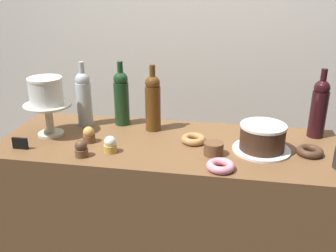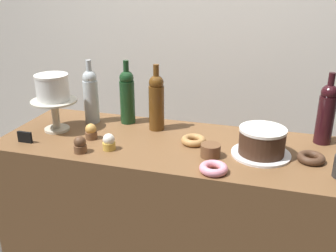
{
  "view_description": "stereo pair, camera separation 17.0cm",
  "coord_description": "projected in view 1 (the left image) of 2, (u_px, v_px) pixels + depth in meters",
  "views": [
    {
      "loc": [
        0.28,
        -1.56,
        1.59
      ],
      "look_at": [
        0.0,
        0.0,
        0.97
      ],
      "focal_mm": 40.33,
      "sensor_mm": 36.0,
      "label": 1
    },
    {
      "loc": [
        0.44,
        -1.52,
        1.59
      ],
      "look_at": [
        0.0,
        0.0,
        0.97
      ],
      "focal_mm": 40.33,
      "sensor_mm": 36.0,
      "label": 2
    }
  ],
  "objects": [
    {
      "name": "cupcake_caramel",
      "position": [
        89.0,
        135.0,
        1.72
      ],
      "size": [
        0.06,
        0.06,
        0.07
      ],
      "color": "brown",
      "rests_on": "display_counter"
    },
    {
      "name": "white_layer_cake",
      "position": [
        46.0,
        91.0,
        1.73
      ],
      "size": [
        0.16,
        0.16,
        0.12
      ],
      "color": "white",
      "rests_on": "cake_stand_pedestal"
    },
    {
      "name": "chocolate_round_cake",
      "position": [
        262.0,
        137.0,
        1.62
      ],
      "size": [
        0.2,
        0.2,
        0.11
      ],
      "color": "#3D2619",
      "rests_on": "silver_serving_platter"
    },
    {
      "name": "cupcake_chocolate",
      "position": [
        81.0,
        149.0,
        1.58
      ],
      "size": [
        0.06,
        0.06,
        0.07
      ],
      "color": "brown",
      "rests_on": "display_counter"
    },
    {
      "name": "display_counter",
      "position": [
        168.0,
        223.0,
        1.89
      ],
      "size": [
        1.56,
        0.58,
        0.89
      ],
      "color": "brown",
      "rests_on": "ground_plane"
    },
    {
      "name": "donut_maple",
      "position": [
        193.0,
        139.0,
        1.72
      ],
      "size": [
        0.11,
        0.11,
        0.03
      ],
      "color": "#B27F47",
      "rests_on": "display_counter"
    },
    {
      "name": "wine_bottle_clear",
      "position": [
        84.0,
        98.0,
        1.88
      ],
      "size": [
        0.08,
        0.08,
        0.33
      ],
      "color": "#B2BCC1",
      "rests_on": "display_counter"
    },
    {
      "name": "donut_chocolate",
      "position": [
        310.0,
        151.0,
        1.6
      ],
      "size": [
        0.11,
        0.11,
        0.03
      ],
      "color": "#472D1E",
      "rests_on": "display_counter"
    },
    {
      "name": "wine_bottle_dark_red",
      "position": [
        319.0,
        107.0,
        1.74
      ],
      "size": [
        0.08,
        0.08,
        0.33
      ],
      "color": "black",
      "rests_on": "display_counter"
    },
    {
      "name": "cupcake_vanilla",
      "position": [
        110.0,
        145.0,
        1.62
      ],
      "size": [
        0.06,
        0.06,
        0.07
      ],
      "color": "gold",
      "rests_on": "display_counter"
    },
    {
      "name": "price_sign_chalkboard",
      "position": [
        20.0,
        143.0,
        1.65
      ],
      "size": [
        0.07,
        0.01,
        0.05
      ],
      "color": "black",
      "rests_on": "display_counter"
    },
    {
      "name": "cookie_stack",
      "position": [
        214.0,
        149.0,
        1.6
      ],
      "size": [
        0.08,
        0.08,
        0.05
      ],
      "color": "brown",
      "rests_on": "display_counter"
    },
    {
      "name": "wine_bottle_amber",
      "position": [
        153.0,
        102.0,
        1.82
      ],
      "size": [
        0.08,
        0.08,
        0.33
      ],
      "color": "#5B3814",
      "rests_on": "display_counter"
    },
    {
      "name": "silver_serving_platter",
      "position": [
        261.0,
        150.0,
        1.64
      ],
      "size": [
        0.25,
        0.25,
        0.01
      ],
      "color": "white",
      "rests_on": "display_counter"
    },
    {
      "name": "donut_pink",
      "position": [
        221.0,
        166.0,
        1.47
      ],
      "size": [
        0.11,
        0.11,
        0.03
      ],
      "color": "pink",
      "rests_on": "display_counter"
    },
    {
      "name": "wine_bottle_green",
      "position": [
        121.0,
        97.0,
        1.89
      ],
      "size": [
        0.08,
        0.08,
        0.33
      ],
      "color": "#193D1E",
      "rests_on": "display_counter"
    },
    {
      "name": "cake_stand_pedestal",
      "position": [
        49.0,
        114.0,
        1.77
      ],
      "size": [
        0.22,
        0.22,
        0.16
      ],
      "color": "beige",
      "rests_on": "display_counter"
    },
    {
      "name": "back_wall",
      "position": [
        192.0,
        28.0,
        2.37
      ],
      "size": [
        6.0,
        0.05,
        2.6
      ],
      "color": "silver",
      "rests_on": "ground_plane"
    }
  ]
}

